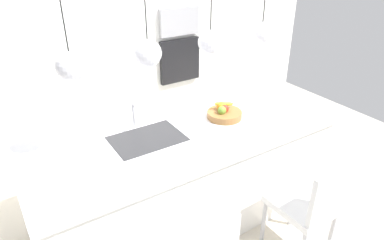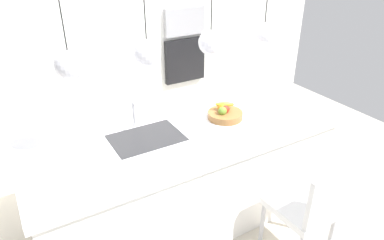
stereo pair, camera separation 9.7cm
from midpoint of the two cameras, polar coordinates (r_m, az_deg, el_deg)
name	(u,v)px [view 1 (the left image)]	position (r m, az deg, el deg)	size (l,w,h in m)	color
floor	(183,210)	(3.43, -2.29, -14.49)	(6.60, 6.60, 0.00)	beige
back_wall	(107,37)	(4.18, -14.47, 12.96)	(6.00, 0.10, 2.60)	white
kitchen_island	(183,172)	(3.15, -2.44, -8.44)	(2.60, 1.14, 0.89)	white
sink_basin	(147,139)	(2.79, -8.31, -3.14)	(0.56, 0.40, 0.02)	#2D2D30
faucet	(135,112)	(2.89, -10.30, 1.22)	(0.02, 0.17, 0.22)	silver
fruit_bowl	(224,113)	(3.07, 4.37, 1.17)	(0.31, 0.31, 0.14)	#9E6B38
microwave	(179,21)	(4.46, -2.81, 15.85)	(0.54, 0.08, 0.34)	#9E9EA3
oven	(180,60)	(4.59, -2.67, 9.73)	(0.56, 0.08, 0.56)	black
chair_middle	(309,204)	(2.84, 17.65, -13.03)	(0.42, 0.47, 0.90)	silver
pendant_light_left	(71,66)	(2.37, -20.31, 8.26)	(0.20, 0.20, 0.80)	silver
pendant_light_center_left	(148,53)	(2.53, -8.33, 10.81)	(0.20, 0.20, 0.80)	silver
pendant_light_center_right	(210,42)	(2.78, 2.00, 12.62)	(0.20, 0.20, 0.80)	silver
pendant_light_right	(262,33)	(3.11, 10.47, 13.79)	(0.20, 0.20, 0.80)	silver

